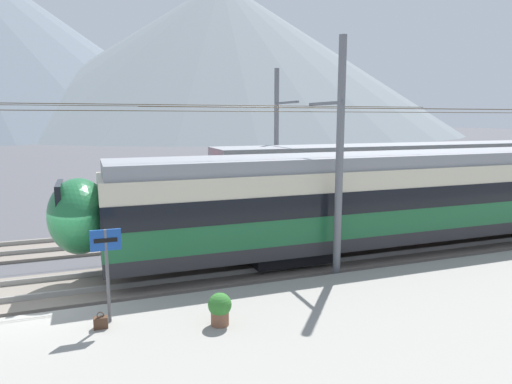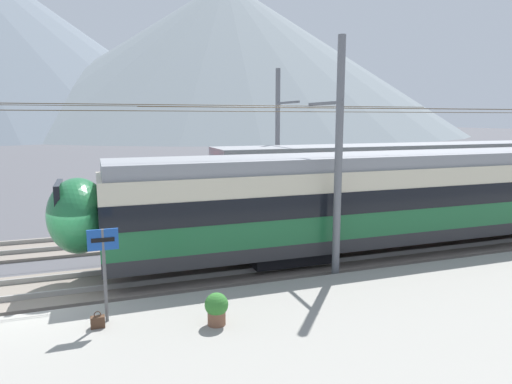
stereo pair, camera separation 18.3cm
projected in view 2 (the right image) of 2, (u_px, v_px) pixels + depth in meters
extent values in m
plane|color=#4C4C51|center=(47.00, 308.00, 12.48)|extent=(400.00, 400.00, 0.00)
cube|color=slate|center=(51.00, 290.00, 13.67)|extent=(120.00, 3.00, 0.12)
cube|color=gray|center=(49.00, 294.00, 12.98)|extent=(120.00, 0.07, 0.16)
cube|color=gray|center=(53.00, 278.00, 14.32)|extent=(120.00, 0.07, 0.16)
cube|color=slate|center=(62.00, 247.00, 18.28)|extent=(120.00, 3.00, 0.12)
cube|color=gray|center=(60.00, 248.00, 17.59)|extent=(120.00, 0.07, 0.16)
cube|color=gray|center=(62.00, 239.00, 18.93)|extent=(120.00, 0.07, 0.16)
cube|color=#2D2D30|center=(500.00, 219.00, 19.31)|extent=(32.12, 2.93, 0.45)
cube|color=#1E6638|center=(501.00, 204.00, 19.21)|extent=(32.12, 2.93, 0.85)
cube|color=black|center=(503.00, 185.00, 19.08)|extent=(32.12, 2.97, 0.75)
cube|color=beige|center=(505.00, 169.00, 18.97)|extent=(32.12, 2.93, 0.65)
cube|color=gray|center=(506.00, 155.00, 18.88)|extent=(31.82, 2.73, 0.45)
cube|color=black|center=(283.00, 252.00, 16.10)|extent=(2.80, 2.35, 0.42)
ellipsoid|color=#1E6638|center=(79.00, 215.00, 13.61)|extent=(1.80, 2.70, 2.25)
cube|color=black|center=(60.00, 202.00, 13.38)|extent=(0.16, 1.76, 1.19)
cube|color=#2D2D30|center=(475.00, 196.00, 25.11)|extent=(29.60, 2.82, 0.45)
cube|color=red|center=(476.00, 184.00, 25.00)|extent=(29.60, 2.82, 0.85)
cube|color=black|center=(477.00, 170.00, 24.87)|extent=(29.60, 2.86, 0.75)
cube|color=white|center=(478.00, 157.00, 24.76)|extent=(29.60, 2.82, 0.65)
cube|color=gray|center=(479.00, 147.00, 24.67)|extent=(29.30, 2.62, 0.45)
cube|color=black|center=(326.00, 215.00, 22.15)|extent=(2.80, 2.26, 0.42)
ellipsoid|color=red|center=(201.00, 185.00, 19.82)|extent=(1.80, 2.60, 2.25)
cube|color=black|center=(189.00, 176.00, 19.59)|extent=(0.16, 1.69, 1.19)
cylinder|color=slate|center=(338.00, 162.00, 14.10)|extent=(0.24, 0.24, 7.60)
cube|color=slate|center=(325.00, 103.00, 14.71)|extent=(0.10, 2.23, 0.10)
cylinder|color=#473823|center=(312.00, 112.00, 15.65)|extent=(49.57, 0.02, 0.02)
cylinder|color=slate|center=(278.00, 145.00, 23.27)|extent=(0.24, 0.24, 7.60)
cube|color=slate|center=(287.00, 103.00, 21.85)|extent=(0.10, 2.66, 0.10)
cylinder|color=#473823|center=(297.00, 107.00, 20.79)|extent=(49.57, 0.02, 0.02)
cylinder|color=#59595B|center=(105.00, 276.00, 10.76)|extent=(0.08, 0.08, 2.26)
cube|color=#19479E|center=(103.00, 240.00, 10.62)|extent=(0.70, 0.06, 0.50)
cube|color=black|center=(103.00, 240.00, 10.58)|extent=(0.52, 0.01, 0.10)
cube|color=#472D1E|center=(98.00, 322.00, 10.58)|extent=(0.32, 0.18, 0.27)
torus|color=#472D1E|center=(97.00, 314.00, 10.56)|extent=(0.16, 0.02, 0.16)
cylinder|color=brown|center=(217.00, 318.00, 10.73)|extent=(0.42, 0.42, 0.33)
sphere|color=#33752D|center=(216.00, 304.00, 10.68)|extent=(0.56, 0.56, 0.56)
sphere|color=gold|center=(216.00, 299.00, 10.66)|extent=(0.31, 0.31, 0.31)
cone|color=slate|center=(227.00, 58.00, 156.72)|extent=(156.10, 156.10, 50.96)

